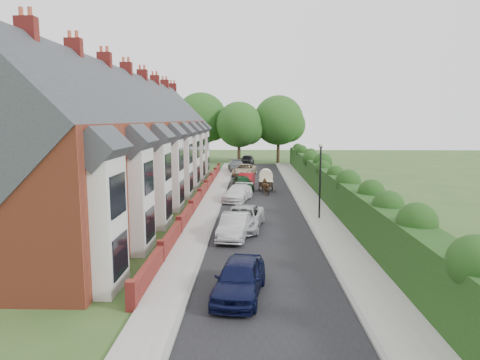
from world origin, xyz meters
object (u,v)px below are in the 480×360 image
(car_green, at_px, (243,183))
(car_red, at_px, (246,180))
(car_black, at_px, (247,160))
(car_white, at_px, (238,193))
(car_grey, at_px, (237,166))
(horse_cart, at_px, (266,179))
(car_silver_b, at_px, (243,218))
(horse, at_px, (267,187))
(lamppost, at_px, (320,171))
(car_silver_a, at_px, (234,226))
(car_navy, at_px, (239,278))
(car_beige, at_px, (244,170))

(car_green, xyz_separation_m, car_red, (0.29, 2.00, -0.02))
(car_black, bearing_deg, car_white, -84.55)
(car_grey, height_order, horse_cart, horse_cart)
(horse_cart, bearing_deg, car_red, 122.05)
(car_silver_b, xyz_separation_m, car_black, (-0.09, 37.20, 0.06))
(car_grey, height_order, horse, car_grey)
(lamppost, bearing_deg, car_red, 109.66)
(car_white, distance_m, car_green, 5.61)
(car_silver_b, distance_m, car_white, 9.22)
(car_silver_a, relative_size, car_white, 0.95)
(lamppost, bearing_deg, horse, 108.81)
(car_white, xyz_separation_m, car_black, (0.49, 28.00, 0.11))
(car_grey, bearing_deg, car_black, 73.02)
(car_silver_b, distance_m, horse, 12.11)
(car_silver_b, relative_size, car_black, 1.12)
(car_navy, distance_m, car_grey, 39.00)
(car_black, bearing_deg, car_navy, -83.35)
(horse_cart, bearing_deg, lamppost, -74.09)
(lamppost, height_order, car_beige, lamppost)
(car_green, relative_size, car_grey, 0.80)
(car_green, relative_size, horse, 2.34)
(car_navy, height_order, car_beige, car_navy)
(car_black, bearing_deg, lamppost, -75.06)
(car_red, bearing_deg, lamppost, -63.63)
(car_navy, bearing_deg, car_grey, 100.01)
(lamppost, xyz_separation_m, horse, (-3.19, 9.36, -2.58))
(car_silver_a, bearing_deg, car_red, 95.35)
(car_navy, distance_m, car_black, 47.27)
(car_white, bearing_deg, car_green, 101.00)
(horse_cart, bearing_deg, car_grey, 101.99)
(car_green, distance_m, car_black, 22.40)
(car_navy, height_order, car_silver_a, car_navy)
(lamppost, height_order, car_red, lamppost)
(horse, bearing_deg, car_green, -75.41)
(car_silver_b, relative_size, car_red, 1.24)
(car_silver_b, bearing_deg, car_black, 97.85)
(car_navy, relative_size, horse, 2.49)
(car_navy, bearing_deg, horse_cart, 93.62)
(lamppost, bearing_deg, car_grey, 103.68)
(car_white, height_order, car_red, car_red)
(car_navy, height_order, car_grey, same)
(car_green, xyz_separation_m, car_beige, (-0.02, 10.40, 0.00))
(car_silver_b, distance_m, horse_cart, 13.93)
(car_navy, distance_m, car_silver_b, 10.07)
(car_green, height_order, horse_cart, horse_cart)
(car_green, xyz_separation_m, horse, (2.17, -2.84, 0.04))
(car_beige, xyz_separation_m, car_black, (0.22, 12.00, 0.07))
(lamppost, height_order, car_navy, lamppost)
(lamppost, distance_m, car_navy, 13.86)
(car_red, distance_m, horse_cart, 3.59)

